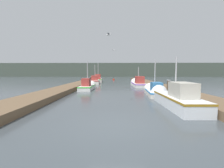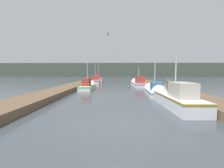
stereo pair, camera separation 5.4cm
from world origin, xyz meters
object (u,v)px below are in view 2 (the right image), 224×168
(mooring_piling_1, at_px, (168,88))
(mooring_piling_3, at_px, (91,80))
(fishing_boat_2, at_px, (88,86))
(fishing_boat_5, at_px, (98,79))
(fishing_boat_0, at_px, (173,97))
(seagull_1, at_px, (108,35))
(fishing_boat_1, at_px, (154,91))
(channel_buoy, at_px, (114,80))
(mooring_piling_2, at_px, (141,80))
(fishing_boat_3, at_px, (138,83))
(mooring_piling_0, at_px, (93,79))
(seagull_lead, at_px, (114,50))
(fishing_boat_4, at_px, (95,81))

(mooring_piling_1, relative_size, mooring_piling_3, 1.02)
(fishing_boat_2, xyz_separation_m, fishing_boat_5, (-0.17, 12.61, 0.14))
(mooring_piling_3, bearing_deg, fishing_boat_0, -65.46)
(mooring_piling_3, height_order, seagull_1, seagull_1)
(fishing_boat_1, distance_m, channel_buoy, 24.39)
(fishing_boat_1, xyz_separation_m, mooring_piling_2, (0.70, 11.43, 0.34))
(seagull_1, bearing_deg, fishing_boat_0, -84.80)
(fishing_boat_3, distance_m, mooring_piling_1, 9.22)
(fishing_boat_1, xyz_separation_m, mooring_piling_0, (-8.00, 16.21, 0.24))
(fishing_boat_2, relative_size, seagull_1, 8.91)
(seagull_lead, bearing_deg, seagull_1, -107.71)
(fishing_boat_3, height_order, mooring_piling_1, fishing_boat_3)
(mooring_piling_1, xyz_separation_m, mooring_piling_2, (-0.33, 12.29, -0.01))
(channel_buoy, bearing_deg, mooring_piling_2, -69.91)
(fishing_boat_0, distance_m, fishing_boat_4, 18.60)
(fishing_boat_0, distance_m, seagull_lead, 9.85)
(fishing_boat_3, bearing_deg, fishing_boat_1, -88.84)
(mooring_piling_3, bearing_deg, mooring_piling_1, -56.33)
(mooring_piling_0, xyz_separation_m, mooring_piling_2, (8.71, -4.78, 0.10))
(mooring_piling_3, distance_m, seagull_lead, 10.51)
(fishing_boat_1, relative_size, fishing_boat_2, 1.00)
(channel_buoy, xyz_separation_m, seagull_1, (-0.07, -28.68, 4.17))
(mooring_piling_3, height_order, channel_buoy, mooring_piling_3)
(fishing_boat_0, xyz_separation_m, seagull_lead, (-3.67, 8.19, 4.06))
(fishing_boat_0, bearing_deg, fishing_boat_4, 111.77)
(mooring_piling_2, height_order, mooring_piling_3, mooring_piling_2)
(fishing_boat_0, bearing_deg, seagull_lead, 113.40)
(fishing_boat_3, bearing_deg, channel_buoy, 103.15)
(fishing_boat_0, height_order, fishing_boat_5, fishing_boat_5)
(fishing_boat_4, xyz_separation_m, mooring_piling_2, (7.83, -1.09, 0.21))
(mooring_piling_0, height_order, channel_buoy, mooring_piling_0)
(fishing_boat_4, bearing_deg, fishing_boat_2, -93.65)
(fishing_boat_2, xyz_separation_m, mooring_piling_0, (-1.15, 12.21, 0.19))
(mooring_piling_3, bearing_deg, fishing_boat_2, -83.65)
(fishing_boat_1, bearing_deg, fishing_boat_3, 95.86)
(fishing_boat_0, relative_size, fishing_boat_5, 1.16)
(mooring_piling_1, bearing_deg, mooring_piling_3, 123.67)
(mooring_piling_1, distance_m, mooring_piling_3, 15.92)
(mooring_piling_0, relative_size, mooring_piling_3, 0.86)
(fishing_boat_2, bearing_deg, mooring_piling_1, -31.48)
(seagull_lead, bearing_deg, fishing_boat_2, 156.09)
(fishing_boat_0, distance_m, channel_buoy, 29.00)
(fishing_boat_2, bearing_deg, seagull_1, -71.45)
(mooring_piling_1, relative_size, channel_buoy, 1.38)
(fishing_boat_4, height_order, seagull_lead, seagull_lead)
(fishing_boat_3, height_order, channel_buoy, fishing_boat_3)
(mooring_piling_2, bearing_deg, fishing_boat_1, -93.52)
(fishing_boat_1, height_order, fishing_boat_4, fishing_boat_4)
(seagull_lead, xyz_separation_m, seagull_1, (-0.32, -8.13, -0.23))
(fishing_boat_3, relative_size, channel_buoy, 6.22)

